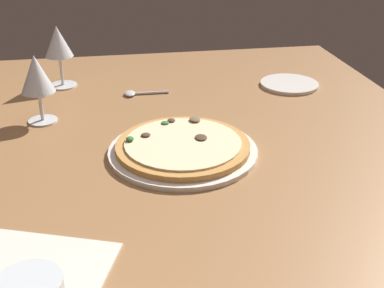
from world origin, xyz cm
name	(u,v)px	position (x,y,z in cm)	size (l,w,h in cm)	color
dining_table	(201,172)	(0.00, 0.00, 2.00)	(150.00, 110.00, 4.00)	#996B42
pizza_main	(183,148)	(-4.43, -2.89, 5.20)	(29.47, 29.47, 3.39)	silver
wine_glass_far	(58,44)	(-48.25, -28.67, 15.50)	(7.39, 7.39, 16.14)	silver
wine_glass_near	(36,76)	(-25.04, -31.72, 14.80)	(7.39, 7.39, 15.40)	silver
side_plate	(289,84)	(-38.20, 31.22, 4.45)	(15.46, 15.46, 0.90)	silver
paper_menu	(40,266)	(25.54, -27.29, 4.15)	(13.30, 19.38, 0.30)	silver
spoon	(136,93)	(-38.29, -9.89, 4.45)	(4.06, 11.42, 1.00)	silver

